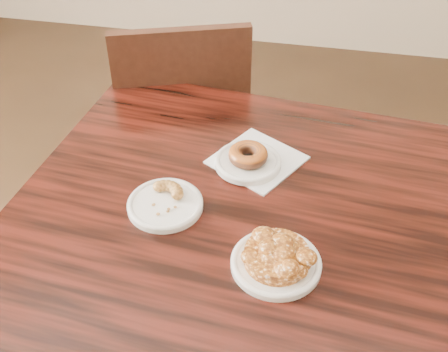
% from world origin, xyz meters
% --- Properties ---
extents(cafe_table, '(0.96, 0.96, 0.75)m').
position_xyz_m(cafe_table, '(-0.05, 0.28, 0.38)').
color(cafe_table, black).
rests_on(cafe_table, floor).
extents(chair_far, '(0.52, 0.52, 0.90)m').
position_xyz_m(chair_far, '(-0.33, 0.91, 0.45)').
color(chair_far, black).
rests_on(chair_far, floor).
extents(napkin, '(0.23, 0.23, 0.00)m').
position_xyz_m(napkin, '(-0.02, 0.45, 0.75)').
color(napkin, white).
rests_on(napkin, cafe_table).
extents(plate_donut, '(0.15, 0.15, 0.01)m').
position_xyz_m(plate_donut, '(-0.04, 0.43, 0.76)').
color(plate_donut, white).
rests_on(plate_donut, napkin).
extents(plate_cruller, '(0.15, 0.15, 0.01)m').
position_xyz_m(plate_cruller, '(-0.18, 0.26, 0.76)').
color(plate_cruller, white).
rests_on(plate_cruller, cafe_table).
extents(plate_fritter, '(0.16, 0.16, 0.01)m').
position_xyz_m(plate_fritter, '(0.06, 0.15, 0.76)').
color(plate_fritter, white).
rests_on(plate_fritter, cafe_table).
extents(glazed_donut, '(0.09, 0.09, 0.03)m').
position_xyz_m(glazed_donut, '(-0.04, 0.43, 0.78)').
color(glazed_donut, '#8C3914').
rests_on(glazed_donut, plate_donut).
extents(apple_fritter, '(0.16, 0.16, 0.04)m').
position_xyz_m(apple_fritter, '(0.06, 0.15, 0.78)').
color(apple_fritter, '#4B2008').
rests_on(apple_fritter, plate_fritter).
extents(cruller_fragment, '(0.09, 0.09, 0.02)m').
position_xyz_m(cruller_fragment, '(-0.18, 0.26, 0.77)').
color(cruller_fragment, brown).
rests_on(cruller_fragment, plate_cruller).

